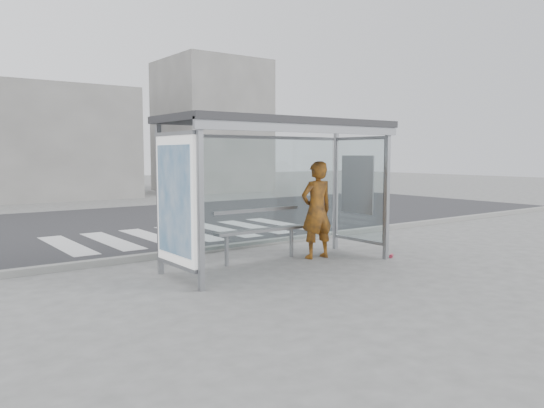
{
  "coord_description": "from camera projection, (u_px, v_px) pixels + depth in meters",
  "views": [
    {
      "loc": [
        -5.71,
        -7.46,
        2.01
      ],
      "look_at": [
        -0.04,
        0.2,
        1.11
      ],
      "focal_mm": 35.0,
      "sensor_mm": 36.0,
      "label": 1
    }
  ],
  "objects": [
    {
      "name": "building_center",
      "position": [
        37.0,
        143.0,
        23.71
      ],
      "size": [
        8.0,
        5.0,
        5.0
      ],
      "primitive_type": "cube",
      "color": "slate",
      "rests_on": "ground"
    },
    {
      "name": "bus_shelter",
      "position": [
        262.0,
        155.0,
        9.18
      ],
      "size": [
        4.25,
        1.65,
        2.62
      ],
      "color": "gray",
      "rests_on": "ground"
    },
    {
      "name": "road",
      "position": [
        132.0,
        224.0,
        15.14
      ],
      "size": [
        30.0,
        10.0,
        0.01
      ],
      "primitive_type": "cube",
      "color": "#2D2D2F",
      "rests_on": "ground"
    },
    {
      "name": "soda_can",
      "position": [
        391.0,
        256.0,
        10.3
      ],
      "size": [
        0.15,
        0.13,
        0.07
      ],
      "primitive_type": "cylinder",
      "rotation": [
        0.0,
        1.57,
        0.57
      ],
      "color": "#CD3C53",
      "rests_on": "ground"
    },
    {
      "name": "person",
      "position": [
        317.0,
        210.0,
        10.18
      ],
      "size": [
        0.72,
        0.51,
        1.87
      ],
      "primitive_type": "imported",
      "rotation": [
        0.0,
        0.0,
        3.05
      ],
      "color": "#EE4F16",
      "rests_on": "ground"
    },
    {
      "name": "crosswalk",
      "position": [
        189.0,
        233.0,
        13.44
      ],
      "size": [
        6.55,
        3.0,
        0.0
      ],
      "color": "silver",
      "rests_on": "ground"
    },
    {
      "name": "curb",
      "position": [
        224.0,
        247.0,
        11.09
      ],
      "size": [
        30.0,
        0.18,
        0.12
      ],
      "primitive_type": "cube",
      "color": "gray",
      "rests_on": "ground"
    },
    {
      "name": "building_right",
      "position": [
        211.0,
        127.0,
        28.94
      ],
      "size": [
        5.0,
        5.0,
        7.0
      ],
      "primitive_type": "cube",
      "color": "slate",
      "rests_on": "ground"
    },
    {
      "name": "ground",
      "position": [
        281.0,
        266.0,
        9.54
      ],
      "size": [
        80.0,
        80.0,
        0.0
      ],
      "primitive_type": "plane",
      "color": "slate",
      "rests_on": "ground"
    },
    {
      "name": "bench",
      "position": [
        260.0,
        230.0,
        9.92
      ],
      "size": [
        1.91,
        0.23,
        0.99
      ],
      "color": "gray",
      "rests_on": "ground"
    }
  ]
}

